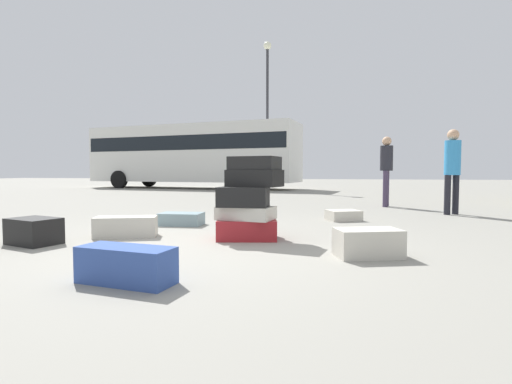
% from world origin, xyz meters
% --- Properties ---
extents(ground_plane, '(80.00, 80.00, 0.00)m').
position_xyz_m(ground_plane, '(0.00, 0.00, 0.00)').
color(ground_plane, gray).
extents(suitcase_tower, '(0.85, 0.66, 1.04)m').
position_xyz_m(suitcase_tower, '(0.43, 0.55, 0.48)').
color(suitcase_tower, maroon).
rests_on(suitcase_tower, ground).
extents(suitcase_cream_behind_tower, '(0.84, 0.57, 0.26)m').
position_xyz_m(suitcase_cream_behind_tower, '(-1.17, 0.38, 0.13)').
color(suitcase_cream_behind_tower, beige).
rests_on(suitcase_cream_behind_tower, ground).
extents(suitcase_slate_white_trunk, '(0.69, 0.45, 0.20)m').
position_xyz_m(suitcase_slate_white_trunk, '(-0.90, 1.55, 0.10)').
color(suitcase_slate_white_trunk, gray).
rests_on(suitcase_slate_white_trunk, ground).
extents(suitcase_cream_foreground_far, '(0.67, 0.62, 0.18)m').
position_xyz_m(suitcase_cream_foreground_far, '(1.63, 2.71, 0.09)').
color(suitcase_cream_foreground_far, beige).
rests_on(suitcase_cream_foreground_far, ground).
extents(suitcase_cream_foreground_near, '(0.71, 0.55, 0.28)m').
position_xyz_m(suitcase_cream_foreground_near, '(1.83, -0.19, 0.14)').
color(suitcase_cream_foreground_near, beige).
rests_on(suitcase_cream_foreground_near, ground).
extents(suitcase_navy_upright_blue, '(0.78, 0.39, 0.28)m').
position_xyz_m(suitcase_navy_upright_blue, '(-0.04, -1.52, 0.14)').
color(suitcase_navy_upright_blue, '#334F99').
rests_on(suitcase_navy_upright_blue, ground).
extents(suitcase_black_left_side, '(0.66, 0.54, 0.31)m').
position_xyz_m(suitcase_black_left_side, '(-1.95, -0.32, 0.15)').
color(suitcase_black_left_side, black).
rests_on(suitcase_black_left_side, ground).
extents(person_bearded_onlooker, '(0.30, 0.33, 1.70)m').
position_xyz_m(person_bearded_onlooker, '(2.67, 5.61, 1.02)').
color(person_bearded_onlooker, '#3F334C').
rests_on(person_bearded_onlooker, ground).
extents(person_tourist_with_camera, '(0.30, 0.30, 1.68)m').
position_xyz_m(person_tourist_with_camera, '(3.74, 4.09, 1.00)').
color(person_tourist_with_camera, black).
rests_on(person_tourist_with_camera, ground).
extents(parked_bus, '(11.20, 4.11, 3.15)m').
position_xyz_m(parked_bus, '(-5.78, 14.34, 1.84)').
color(parked_bus, silver).
rests_on(parked_bus, ground).
extents(lamp_post, '(0.36, 0.36, 6.75)m').
position_xyz_m(lamp_post, '(-1.68, 13.30, 4.34)').
color(lamp_post, '#333338').
rests_on(lamp_post, ground).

